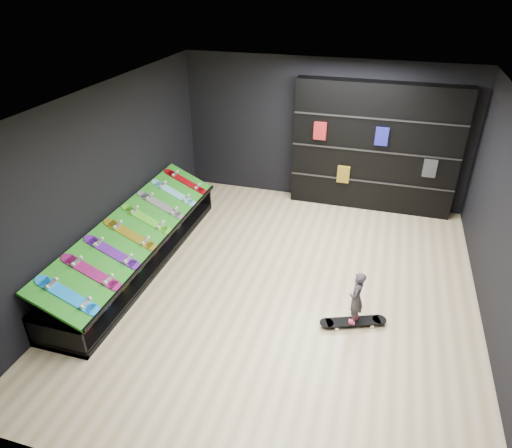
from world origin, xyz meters
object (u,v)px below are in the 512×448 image
(floor_skateboard, at_px, (353,323))
(back_shelving, at_px, (374,148))
(child, at_px, (355,307))
(display_rack, at_px, (139,251))

(floor_skateboard, bearing_deg, back_shelving, 69.80)
(back_shelving, bearing_deg, floor_skateboard, -88.47)
(child, bearing_deg, back_shelving, -173.12)
(display_rack, height_order, back_shelving, back_shelving)
(back_shelving, bearing_deg, display_rack, -137.60)
(display_rack, bearing_deg, floor_skateboard, -8.71)
(back_shelving, height_order, child, back_shelving)
(floor_skateboard, distance_m, child, 0.29)
(display_rack, distance_m, floor_skateboard, 3.79)
(display_rack, bearing_deg, back_shelving, 42.40)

